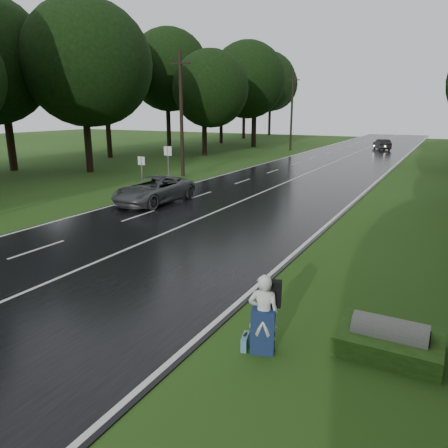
# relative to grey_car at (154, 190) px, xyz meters

# --- Properties ---
(ground) EXTENTS (160.00, 160.00, 0.00)m
(ground) POSITION_rel_grey_car_xyz_m (4.19, -10.89, -0.79)
(ground) COLOR #274B16
(ground) RESTS_ON ground
(road) EXTENTS (12.00, 140.00, 0.04)m
(road) POSITION_rel_grey_car_xyz_m (4.19, 9.11, -0.77)
(road) COLOR black
(road) RESTS_ON ground
(lane_center) EXTENTS (0.12, 140.00, 0.01)m
(lane_center) POSITION_rel_grey_car_xyz_m (4.19, 9.11, -0.74)
(lane_center) COLOR silver
(lane_center) RESTS_ON road
(grey_car) EXTENTS (2.62, 5.44, 1.49)m
(grey_car) POSITION_rel_grey_car_xyz_m (0.00, 0.00, 0.00)
(grey_car) COLOR #494B4E
(grey_car) RESTS_ON road
(far_car) EXTENTS (2.94, 4.41, 1.37)m
(far_car) POSITION_rel_grey_car_xyz_m (6.30, 41.10, -0.06)
(far_car) COLOR black
(far_car) RESTS_ON road
(hitchhiker) EXTENTS (0.77, 0.73, 1.83)m
(hitchhiker) POSITION_rel_grey_car_xyz_m (11.54, -11.27, 0.06)
(hitchhiker) COLOR silver
(hitchhiker) RESTS_ON ground
(suitcase) EXTENTS (0.24, 0.46, 0.32)m
(suitcase) POSITION_rel_grey_car_xyz_m (11.13, -11.33, -0.63)
(suitcase) COLOR teal
(suitcase) RESTS_ON ground
(culvert) EXTENTS (1.58, 0.79, 0.79)m
(culvert) POSITION_rel_grey_car_xyz_m (13.98, -9.93, -0.79)
(culvert) COLOR slate
(culvert) RESTS_ON ground
(utility_pole_mid) EXTENTS (1.80, 0.28, 9.53)m
(utility_pole_mid) POSITION_rel_grey_car_xyz_m (-4.31, 9.41, -0.79)
(utility_pole_mid) COLOR black
(utility_pole_mid) RESTS_ON ground
(utility_pole_far) EXTENTS (1.80, 0.28, 9.79)m
(utility_pole_far) POSITION_rel_grey_car_xyz_m (-4.31, 34.98, -0.79)
(utility_pole_far) COLOR black
(utility_pole_far) RESTS_ON ground
(road_sign_a) EXTENTS (0.54, 0.10, 2.25)m
(road_sign_a) POSITION_rel_grey_car_xyz_m (-3.01, 2.69, -0.79)
(road_sign_a) COLOR white
(road_sign_a) RESTS_ON ground
(road_sign_b) EXTENTS (0.65, 0.10, 2.70)m
(road_sign_b) POSITION_rel_grey_car_xyz_m (-3.01, 5.63, -0.79)
(road_sign_b) COLOR white
(road_sign_b) RESTS_ON ground
(tree_left_d) EXTENTS (9.65, 9.65, 15.08)m
(tree_left_d) POSITION_rel_grey_car_xyz_m (-12.72, 7.67, -0.79)
(tree_left_d) COLOR black
(tree_left_d) RESTS_ON ground
(tree_left_e) EXTENTS (8.17, 8.17, 12.76)m
(tree_left_e) POSITION_rel_grey_car_xyz_m (-10.74, 23.69, -0.79)
(tree_left_e) COLOR black
(tree_left_e) RESTS_ON ground
(tree_left_f) EXTENTS (10.06, 10.06, 15.72)m
(tree_left_f) POSITION_rel_grey_car_xyz_m (-10.75, 37.46, -0.79)
(tree_left_f) COLOR black
(tree_left_f) RESTS_ON ground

